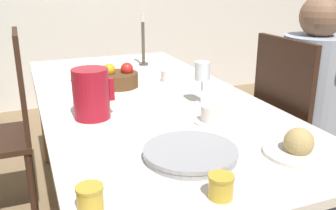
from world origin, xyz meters
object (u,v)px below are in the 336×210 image
object	(u,v)px
bread_plate	(298,146)
fruit_bowl	(118,78)
red_pitcher	(91,94)
serving_tray	(190,153)
jam_jar_red	(221,185)
person_seated	(317,100)
teacup_near_person	(210,115)
chair_opposite	(3,126)
teacup_across	(168,77)
chair_person_side	(297,138)
wine_glass_water	(202,73)
candlestick_tall	(143,45)
jam_jar_amber	(90,197)

from	to	relation	value
bread_plate	fruit_bowl	xyz separation A→B (m)	(-0.33, 0.98, 0.02)
red_pitcher	serving_tray	xyz separation A→B (m)	(0.22, -0.47, -0.09)
red_pitcher	jam_jar_red	size ratio (longest dim) A/B	2.97
person_seated	fruit_bowl	bearing A→B (deg)	-122.29
red_pitcher	teacup_near_person	bearing A→B (deg)	-27.78
jam_jar_red	fruit_bowl	xyz separation A→B (m)	(0.02, 1.11, 0.01)
chair_opposite	teacup_across	distance (m)	0.90
chair_person_side	wine_glass_water	world-z (taller)	chair_person_side
chair_opposite	wine_glass_water	size ratio (longest dim) A/B	5.31
teacup_near_person	teacup_across	distance (m)	0.61
bread_plate	candlestick_tall	bearing A→B (deg)	92.09
teacup_across	chair_person_side	bearing A→B (deg)	-47.49
person_seated	red_pitcher	size ratio (longest dim) A/B	5.95
teacup_across	fruit_bowl	world-z (taller)	fruit_bowl
chair_person_side	chair_opposite	bearing A→B (deg)	-117.88
serving_tray	jam_jar_amber	world-z (taller)	jam_jar_amber
chair_opposite	jam_jar_red	xyz separation A→B (m)	(0.57, -1.28, 0.23)
chair_person_side	candlestick_tall	distance (m)	1.12
teacup_across	bread_plate	distance (m)	0.97
wine_glass_water	teacup_near_person	xyz separation A→B (m)	(-0.07, -0.22, -0.11)
chair_opposite	bread_plate	world-z (taller)	chair_opposite
serving_tray	jam_jar_amber	distance (m)	0.38
teacup_across	bread_plate	size ratio (longest dim) A/B	0.56
red_pitcher	teacup_near_person	xyz separation A→B (m)	(0.42, -0.22, -0.07)
wine_glass_water	teacup_across	world-z (taller)	wine_glass_water
person_seated	candlestick_tall	bearing A→B (deg)	-150.35
chair_person_side	chair_opposite	xyz separation A→B (m)	(-1.32, 0.70, 0.00)
wine_glass_water	fruit_bowl	xyz separation A→B (m)	(-0.27, 0.41, -0.10)
wine_glass_water	bread_plate	size ratio (longest dim) A/B	0.88
person_seated	teacup_near_person	world-z (taller)	person_seated
red_pitcher	teacup_across	size ratio (longest dim) A/B	1.66
wine_glass_water	red_pitcher	bearing A→B (deg)	179.68
person_seated	teacup_near_person	bearing A→B (deg)	-80.64
chair_person_side	fruit_bowl	distance (m)	0.94
jam_jar_amber	serving_tray	bearing A→B (deg)	25.68
teacup_across	bread_plate	xyz separation A→B (m)	(0.06, -0.97, -0.00)
jam_jar_red	teacup_across	bearing A→B (deg)	75.31
teacup_across	candlestick_tall	distance (m)	0.47
teacup_near_person	bread_plate	bearing A→B (deg)	-69.92
jam_jar_amber	fruit_bowl	bearing A→B (deg)	72.03
red_pitcher	candlestick_tall	world-z (taller)	candlestick_tall
bread_plate	fruit_bowl	size ratio (longest dim) A/B	1.07
wine_glass_water	teacup_across	bearing A→B (deg)	90.97
teacup_near_person	jam_jar_amber	xyz separation A→B (m)	(-0.54, -0.41, 0.01)
chair_opposite	serving_tray	world-z (taller)	chair_opposite
bread_plate	teacup_across	bearing A→B (deg)	93.82
red_pitcher	jam_jar_amber	world-z (taller)	red_pitcher
chair_person_side	bread_plate	bearing A→B (deg)	-41.41
chair_person_side	person_seated	distance (m)	0.21
chair_person_side	serving_tray	size ratio (longest dim) A/B	3.41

